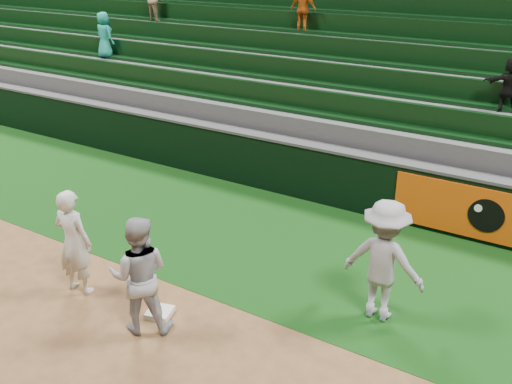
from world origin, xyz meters
TOP-DOWN VIEW (x-y plane):
  - ground at (0.00, 0.00)m, footprint 70.00×70.00m
  - foul_grass at (0.00, 3.00)m, footprint 36.00×4.20m
  - first_base at (-0.17, 0.15)m, footprint 0.45×0.45m
  - first_baseman at (-1.69, -0.02)m, footprint 0.68×0.49m
  - baserunner at (-0.15, -0.21)m, footprint 1.08×1.03m
  - base_coach at (2.60, 1.89)m, footprint 1.20×0.70m
  - field_wall at (0.03, 5.20)m, footprint 36.00×0.45m
  - stadium_seating at (-0.00, 8.97)m, footprint 36.00×5.95m

SIDE VIEW (x-z plane):
  - ground at x=0.00m, z-range 0.00..0.00m
  - foul_grass at x=0.00m, z-range 0.00..0.01m
  - first_base at x=-0.17m, z-range 0.00..0.08m
  - field_wall at x=0.03m, z-range 0.01..1.26m
  - first_baseman at x=-1.69m, z-range 0.00..1.74m
  - baserunner at x=-0.15m, z-range 0.00..1.76m
  - base_coach at x=2.60m, z-range 0.01..1.87m
  - stadium_seating at x=0.00m, z-range -0.83..4.23m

